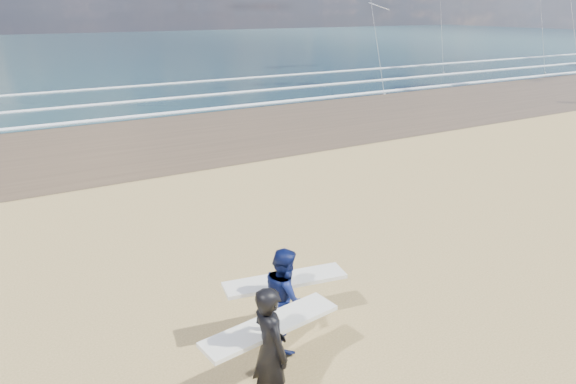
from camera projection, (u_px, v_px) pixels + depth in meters
wet_sand_strip at (437, 102)px, 31.75m from camera, size 220.00×12.00×0.01m
ocean at (168, 47)px, 75.69m from camera, size 220.00×100.00×0.02m
foam_breakers at (342, 82)px, 39.96m from camera, size 220.00×11.70×0.05m
surfer_near at (270, 347)px, 7.29m from camera, size 2.25×1.12×2.01m
surfer_far at (285, 296)px, 8.78m from camera, size 2.26×1.33×1.81m
kite_1 at (372, 8)px, 35.13m from camera, size 6.21×4.78×9.67m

